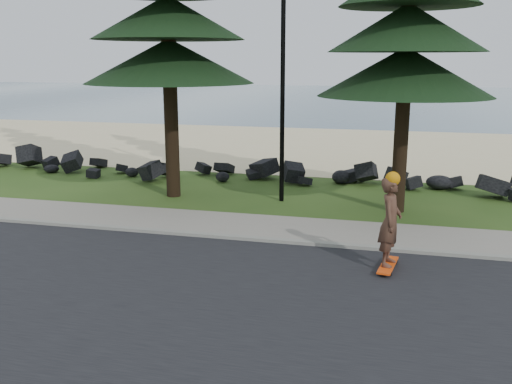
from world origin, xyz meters
TOP-DOWN VIEW (x-y plane):
  - ground at (0.00, 0.00)m, footprint 160.00×160.00m
  - road at (0.00, -4.50)m, footprint 160.00×7.00m
  - kerb at (0.00, -0.90)m, footprint 160.00×0.20m
  - sidewalk at (0.00, 0.20)m, footprint 160.00×2.00m
  - beach_sand at (0.00, 14.50)m, footprint 160.00×15.00m
  - ocean at (0.00, 51.00)m, footprint 160.00×58.00m
  - seawall_boulders at (0.00, 5.60)m, footprint 60.00×2.40m
  - lamp_post at (0.00, 3.20)m, footprint 0.25×0.14m
  - skateboarder at (3.35, -2.11)m, footprint 0.54×1.15m

SIDE VIEW (x-z plane):
  - ground at x=0.00m, z-range 0.00..0.00m
  - seawall_boulders at x=0.00m, z-range -0.55..0.55m
  - ocean at x=0.00m, z-range 0.00..0.01m
  - beach_sand at x=0.00m, z-range 0.00..0.01m
  - road at x=0.00m, z-range 0.00..0.02m
  - sidewalk at x=0.00m, z-range 0.00..0.08m
  - kerb at x=0.00m, z-range 0.00..0.10m
  - skateboarder at x=3.35m, z-range 0.01..2.09m
  - lamp_post at x=0.00m, z-range 0.06..8.20m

